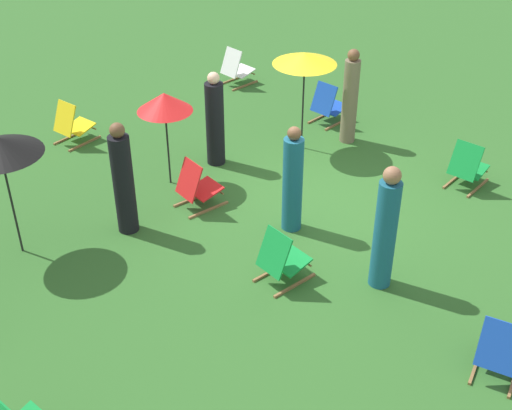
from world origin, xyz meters
name	(u,v)px	position (x,y,z in m)	size (l,w,h in m)	color
ground_plane	(308,202)	(0.00, 0.00, 0.00)	(40.00, 40.00, 0.00)	#2D6026
deckchair_0	(328,105)	(1.70, -2.52, 0.37)	(0.49, 0.77, 0.83)	olive
deckchair_2	(236,69)	(4.37, -2.57, 0.37)	(0.50, 0.77, 0.83)	olive
deckchair_3	(72,125)	(4.53, 1.52, 0.37)	(0.56, 0.81, 0.83)	olive
deckchair_5	(500,350)	(-4.02, 1.26, 0.37)	(0.68, 0.87, 0.83)	olive
deckchair_6	(197,187)	(1.19, 1.34, 0.37)	(0.56, 0.81, 0.83)	olive
deckchair_7	(468,167)	(-1.53, -2.27, 0.37)	(0.53, 0.79, 0.83)	olive
deckchair_9	(282,259)	(-1.06, 1.77, 0.37)	(0.54, 0.80, 0.83)	olive
umbrella_0	(305,59)	(1.34, -1.35, 1.74)	(1.13, 1.13, 1.85)	black
umbrella_2	(164,102)	(2.09, 1.18, 1.49)	(0.90, 0.90, 1.65)	black
person_0	(215,122)	(2.06, 0.15, 0.80)	(0.35, 0.35, 1.71)	black
person_1	(350,98)	(0.93, -2.18, 0.86)	(0.40, 0.40, 1.80)	#72664C
person_2	(123,181)	(1.45, 2.52, 0.86)	(0.32, 0.32, 1.81)	black
person_3	(385,231)	(-2.06, 0.85, 0.88)	(0.34, 0.34, 1.84)	#195972
person_4	(293,182)	(-0.28, 0.71, 0.81)	(0.43, 0.43, 1.72)	#195972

